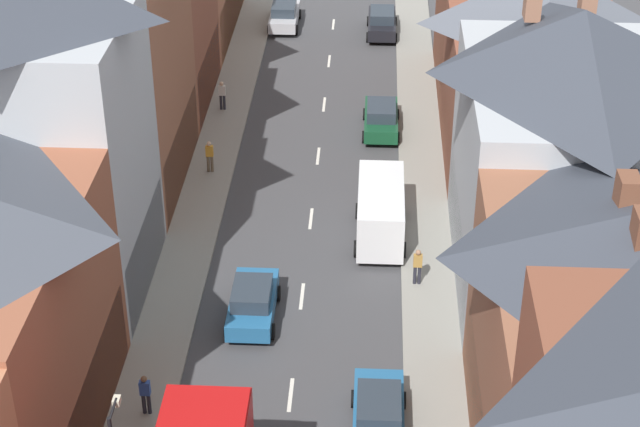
{
  "coord_description": "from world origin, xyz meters",
  "views": [
    {
      "loc": [
        2.57,
        -10.93,
        25.04
      ],
      "look_at": [
        0.49,
        28.48,
        1.2
      ],
      "focal_mm": 60.0,
      "sensor_mm": 36.0,
      "label": 1
    }
  ],
  "objects_px": {
    "delivery_van": "(381,211)",
    "pedestrian_mid_left": "(145,393)",
    "pedestrian_mid_right": "(418,265)",
    "pedestrian_far_right": "(222,94)",
    "car_near_blue": "(379,415)",
    "pedestrian_far_left": "(210,155)",
    "car_mid_black": "(253,302)",
    "car_parked_left_a": "(284,14)",
    "car_near_silver": "(382,22)",
    "car_parked_left_b": "(381,118)"
  },
  "relations": [
    {
      "from": "delivery_van",
      "to": "pedestrian_mid_left",
      "type": "bearing_deg",
      "value": -123.53
    },
    {
      "from": "pedestrian_mid_right",
      "to": "pedestrian_far_left",
      "type": "distance_m",
      "value": 13.2
    },
    {
      "from": "car_near_blue",
      "to": "pedestrian_mid_right",
      "type": "bearing_deg",
      "value": 80.17
    },
    {
      "from": "car_near_blue",
      "to": "pedestrian_far_left",
      "type": "bearing_deg",
      "value": 114.85
    },
    {
      "from": "car_parked_left_a",
      "to": "delivery_van",
      "type": "relative_size",
      "value": 0.86
    },
    {
      "from": "car_near_silver",
      "to": "pedestrian_mid_left",
      "type": "height_order",
      "value": "pedestrian_mid_left"
    },
    {
      "from": "car_parked_left_b",
      "to": "delivery_van",
      "type": "height_order",
      "value": "delivery_van"
    },
    {
      "from": "car_parked_left_a",
      "to": "car_near_silver",
      "type": "bearing_deg",
      "value": -9.27
    },
    {
      "from": "car_near_blue",
      "to": "car_parked_left_a",
      "type": "distance_m",
      "value": 37.76
    },
    {
      "from": "car_mid_black",
      "to": "pedestrian_mid_right",
      "type": "bearing_deg",
      "value": 21.6
    },
    {
      "from": "car_near_blue",
      "to": "car_near_silver",
      "type": "relative_size",
      "value": 0.94
    },
    {
      "from": "car_near_blue",
      "to": "car_mid_black",
      "type": "xyz_separation_m",
      "value": [
        -4.9,
        6.2,
        -0.02
      ]
    },
    {
      "from": "car_parked_left_a",
      "to": "pedestrian_far_right",
      "type": "distance_m",
      "value": 12.86
    },
    {
      "from": "car_near_blue",
      "to": "delivery_van",
      "type": "bearing_deg",
      "value": 90.0
    },
    {
      "from": "delivery_van",
      "to": "pedestrian_far_right",
      "type": "distance_m",
      "value": 14.85
    },
    {
      "from": "car_near_blue",
      "to": "pedestrian_mid_left",
      "type": "relative_size",
      "value": 2.58
    },
    {
      "from": "delivery_van",
      "to": "pedestrian_mid_right",
      "type": "height_order",
      "value": "delivery_van"
    },
    {
      "from": "car_mid_black",
      "to": "pedestrian_far_right",
      "type": "xyz_separation_m",
      "value": [
        -3.6,
        18.4,
        0.23
      ]
    },
    {
      "from": "pedestrian_mid_right",
      "to": "car_parked_left_b",
      "type": "bearing_deg",
      "value": 96.21
    },
    {
      "from": "pedestrian_mid_right",
      "to": "pedestrian_far_right",
      "type": "height_order",
      "value": "same"
    },
    {
      "from": "car_near_blue",
      "to": "car_parked_left_a",
      "type": "xyz_separation_m",
      "value": [
        -6.2,
        37.25,
        -0.02
      ]
    },
    {
      "from": "car_near_blue",
      "to": "pedestrian_mid_left",
      "type": "distance_m",
      "value": 7.96
    },
    {
      "from": "car_near_silver",
      "to": "delivery_van",
      "type": "xyz_separation_m",
      "value": [
        0.0,
        -23.81,
        0.51
      ]
    },
    {
      "from": "car_parked_left_a",
      "to": "car_parked_left_b",
      "type": "xyz_separation_m",
      "value": [
        6.2,
        -14.58,
        -0.0
      ]
    },
    {
      "from": "pedestrian_mid_left",
      "to": "pedestrian_far_right",
      "type": "bearing_deg",
      "value": 91.31
    },
    {
      "from": "car_near_silver",
      "to": "pedestrian_mid_right",
      "type": "distance_m",
      "value": 27.54
    },
    {
      "from": "pedestrian_mid_right",
      "to": "pedestrian_far_right",
      "type": "bearing_deg",
      "value": 122.27
    },
    {
      "from": "car_near_blue",
      "to": "pedestrian_far_left",
      "type": "distance_m",
      "value": 19.49
    },
    {
      "from": "car_near_blue",
      "to": "pedestrian_far_right",
      "type": "distance_m",
      "value": 26.03
    },
    {
      "from": "car_parked_left_a",
      "to": "delivery_van",
      "type": "distance_m",
      "value": 25.59
    },
    {
      "from": "car_parked_left_a",
      "to": "car_near_blue",
      "type": "bearing_deg",
      "value": -80.55
    },
    {
      "from": "pedestrian_mid_right",
      "to": "car_near_silver",
      "type": "bearing_deg",
      "value": 93.15
    },
    {
      "from": "car_mid_black",
      "to": "pedestrian_mid_left",
      "type": "relative_size",
      "value": 2.5
    },
    {
      "from": "car_near_silver",
      "to": "pedestrian_far_left",
      "type": "height_order",
      "value": "pedestrian_far_left"
    },
    {
      "from": "car_mid_black",
      "to": "pedestrian_far_right",
      "type": "distance_m",
      "value": 18.75
    },
    {
      "from": "car_parked_left_b",
      "to": "car_mid_black",
      "type": "bearing_deg",
      "value": -106.57
    },
    {
      "from": "pedestrian_mid_right",
      "to": "pedestrian_mid_left",
      "type": "bearing_deg",
      "value": -138.71
    },
    {
      "from": "car_mid_black",
      "to": "pedestrian_far_left",
      "type": "bearing_deg",
      "value": 105.99
    },
    {
      "from": "car_near_blue",
      "to": "car_parked_left_a",
      "type": "bearing_deg",
      "value": 99.45
    },
    {
      "from": "delivery_van",
      "to": "pedestrian_far_left",
      "type": "relative_size",
      "value": 3.23
    },
    {
      "from": "delivery_van",
      "to": "pedestrian_far_right",
      "type": "xyz_separation_m",
      "value": [
        -8.5,
        12.17,
        -0.3
      ]
    },
    {
      "from": "pedestrian_far_left",
      "to": "pedestrian_far_right",
      "type": "xyz_separation_m",
      "value": [
        -0.31,
        6.92,
        0.0
      ]
    },
    {
      "from": "car_near_silver",
      "to": "car_parked_left_a",
      "type": "distance_m",
      "value": 6.28
    },
    {
      "from": "pedestrian_mid_left",
      "to": "pedestrian_far_right",
      "type": "height_order",
      "value": "same"
    },
    {
      "from": "car_near_blue",
      "to": "pedestrian_far_right",
      "type": "relative_size",
      "value": 2.58
    },
    {
      "from": "car_parked_left_a",
      "to": "pedestrian_far_left",
      "type": "relative_size",
      "value": 2.78
    },
    {
      "from": "pedestrian_far_left",
      "to": "pedestrian_mid_left",
      "type": "bearing_deg",
      "value": -89.18
    },
    {
      "from": "car_near_silver",
      "to": "delivery_van",
      "type": "relative_size",
      "value": 0.85
    },
    {
      "from": "car_near_silver",
      "to": "pedestrian_far_right",
      "type": "height_order",
      "value": "pedestrian_far_right"
    },
    {
      "from": "car_near_blue",
      "to": "pedestrian_mid_right",
      "type": "height_order",
      "value": "pedestrian_mid_right"
    }
  ]
}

